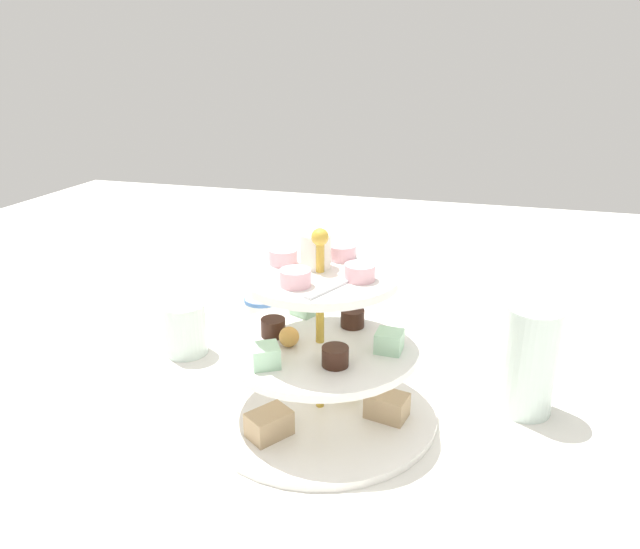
# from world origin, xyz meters

# --- Properties ---
(ground_plane) EXTENTS (2.40, 2.40, 0.00)m
(ground_plane) POSITION_xyz_m (0.00, 0.00, 0.00)
(ground_plane) COLOR silver
(tiered_serving_stand) EXTENTS (0.29, 0.29, 0.24)m
(tiered_serving_stand) POSITION_xyz_m (0.00, 0.00, 0.08)
(tiered_serving_stand) COLOR white
(tiered_serving_stand) RESTS_ON ground_plane
(water_glass_tall_right) EXTENTS (0.07, 0.07, 0.14)m
(water_glass_tall_right) POSITION_xyz_m (0.08, -0.24, 0.07)
(water_glass_tall_right) COLOR silver
(water_glass_tall_right) RESTS_ON ground_plane
(water_glass_short_left) EXTENTS (0.06, 0.06, 0.08)m
(water_glass_short_left) POSITION_xyz_m (0.10, 0.24, 0.04)
(water_glass_short_left) COLOR silver
(water_glass_short_left) RESTS_ON ground_plane
(teacup_with_saucer) EXTENTS (0.09, 0.09, 0.05)m
(teacup_with_saucer) POSITION_xyz_m (0.22, 0.16, 0.02)
(teacup_with_saucer) COLOR white
(teacup_with_saucer) RESTS_ON ground_plane
(butter_knife_right) EXTENTS (0.05, 0.17, 0.00)m
(butter_knife_right) POSITION_xyz_m (0.30, -0.05, 0.00)
(butter_knife_right) COLOR silver
(butter_knife_right) RESTS_ON ground_plane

